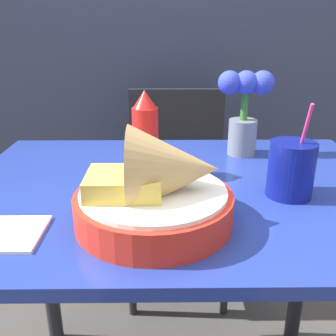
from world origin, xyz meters
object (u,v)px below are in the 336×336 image
food_basket (160,190)px  drink_cup (291,171)px  ketchup_bottle (145,136)px  flower_vase (244,108)px  chair_far_window (177,172)px

food_basket → drink_cup: 0.29m
food_basket → ketchup_bottle: ketchup_bottle is taller
ketchup_bottle → flower_vase: flower_vase is taller
food_basket → flower_vase: size_ratio=1.25×
food_basket → drink_cup: size_ratio=1.42×
chair_far_window → drink_cup: size_ratio=4.16×
chair_far_window → drink_cup: 0.83m
ketchup_bottle → drink_cup: ketchup_bottle is taller
chair_far_window → food_basket: food_basket is taller
food_basket → flower_vase: (0.22, 0.38, 0.07)m
chair_far_window → drink_cup: bearing=-74.7°
food_basket → flower_vase: flower_vase is taller
flower_vase → chair_far_window: bearing=108.3°
drink_cup → flower_vase: (-0.05, 0.27, 0.08)m
food_basket → flower_vase: bearing=60.0°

